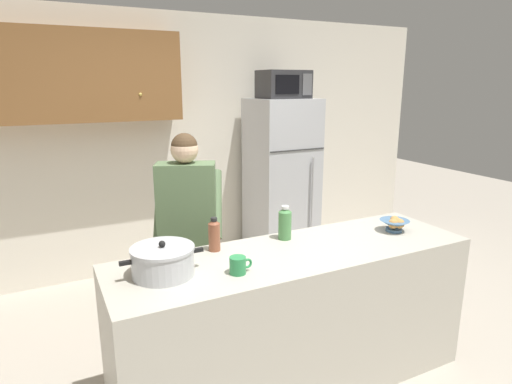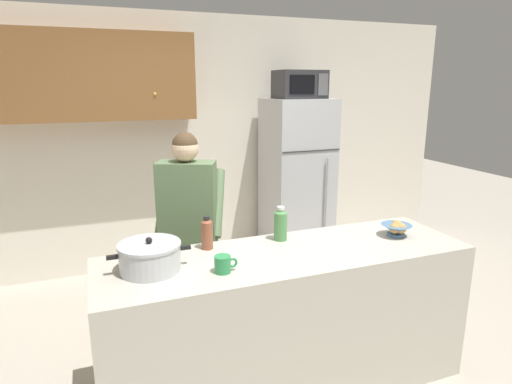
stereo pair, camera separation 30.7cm
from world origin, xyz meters
TOP-DOWN VIEW (x-y plane):
  - ground_plane at (0.00, 0.00)m, footprint 14.00×14.00m
  - back_wall_unit at (-0.29, 2.24)m, footprint 6.00×0.48m
  - kitchen_island at (0.00, 0.00)m, footprint 2.29×0.68m
  - refrigerator at (0.96, 1.85)m, footprint 0.64×0.68m
  - microwave at (0.96, 1.83)m, footprint 0.48×0.37m
  - person_near_pot at (-0.46, 0.72)m, footprint 0.59×0.55m
  - cooking_pot at (-0.82, 0.03)m, footprint 0.45×0.34m
  - coffee_mug at (-0.45, -0.13)m, footprint 0.13×0.09m
  - bread_bowl at (0.80, 0.01)m, footprint 0.20×0.20m
  - bottle_near_edge at (0.05, 0.22)m, footprint 0.09×0.09m
  - bottle_mid_counter at (-0.44, 0.24)m, footprint 0.07×0.07m

SIDE VIEW (x-z plane):
  - ground_plane at x=0.00m, z-range 0.00..0.00m
  - kitchen_island at x=0.00m, z-range 0.00..0.92m
  - refrigerator at x=0.96m, z-range 0.00..1.77m
  - coffee_mug at x=-0.45m, z-range 0.92..1.02m
  - bread_bowl at x=0.80m, z-range 0.92..1.02m
  - person_near_pot at x=-0.46m, z-range 0.19..1.79m
  - cooking_pot at x=-0.82m, z-range 0.90..1.10m
  - bottle_mid_counter at x=-0.44m, z-range 0.92..1.13m
  - bottle_near_edge at x=0.05m, z-range 0.92..1.14m
  - back_wall_unit at x=-0.29m, z-range 0.16..2.76m
  - microwave at x=0.96m, z-range 1.77..2.05m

